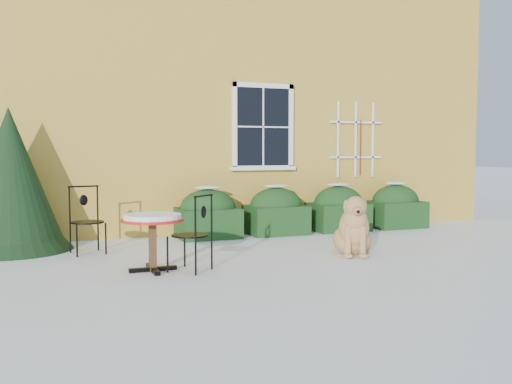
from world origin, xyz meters
name	(u,v)px	position (x,y,z in m)	size (l,w,h in m)	color
ground	(283,263)	(0.00, 0.00, 0.00)	(80.00, 80.00, 0.00)	white
house	(168,83)	(0.00, 7.00, 3.22)	(12.40, 8.40, 6.40)	gold
hedge_row	(308,211)	(1.65, 2.55, 0.40)	(4.95, 0.80, 0.91)	#133214
evergreen_shrub	(11,193)	(-3.47, 2.38, 0.88)	(1.81, 1.81, 2.19)	black
bistro_table	(152,224)	(-1.75, 0.09, 0.60)	(0.78, 0.78, 0.72)	black
patio_chair_near	(193,233)	(-1.28, -0.10, 0.49)	(0.61, 0.61, 0.97)	black
patio_chair_far	(87,220)	(-2.41, 1.73, 0.50)	(0.51, 0.51, 1.00)	black
dog	(353,231)	(1.18, 0.13, 0.36)	(0.77, 0.97, 0.90)	tan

